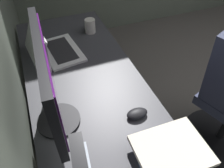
# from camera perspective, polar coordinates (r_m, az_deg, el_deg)

# --- Properties ---
(desk) EXTENTS (2.16, 0.63, 0.73)m
(desk) POSITION_cam_1_polar(r_m,az_deg,el_deg) (1.11, -2.46, -11.44)
(desk) COLOR #38383D
(desk) RESTS_ON ground
(drawer_pedestal) EXTENTS (0.40, 0.51, 0.69)m
(drawer_pedestal) POSITION_cam_1_polar(r_m,az_deg,el_deg) (1.45, -5.30, -13.80)
(drawer_pedestal) COLOR #38383D
(drawer_pedestal) RESTS_ON ground
(monitor_secondary) EXTENTS (0.55, 0.20, 0.44)m
(monitor_secondary) POSITION_cam_1_polar(r_m,az_deg,el_deg) (0.89, -15.96, 0.51)
(monitor_secondary) COLOR black
(monitor_secondary) RESTS_ON desk
(laptop_leftmost) EXTENTS (0.38, 0.34, 0.21)m
(laptop_leftmost) POSITION_cam_1_polar(r_m,az_deg,el_deg) (1.44, -15.38, 8.91)
(laptop_leftmost) COLOR white
(laptop_leftmost) RESTS_ON desk
(mouse_main) EXTENTS (0.06, 0.10, 0.03)m
(mouse_main) POSITION_cam_1_polar(r_m,az_deg,el_deg) (1.06, 6.51, -7.59)
(mouse_main) COLOR black
(mouse_main) RESTS_ON desk
(book_stack_near) EXTENTS (0.27, 0.29, 0.07)m
(book_stack_near) POSITION_cam_1_polar(r_m,az_deg,el_deg) (0.95, 14.67, -17.15)
(book_stack_near) COLOR #38669E
(book_stack_near) RESTS_ON desk
(coffee_mug) EXTENTS (0.11, 0.07, 0.10)m
(coffee_mug) POSITION_cam_1_polar(r_m,az_deg,el_deg) (1.63, -5.71, 14.74)
(coffee_mug) COLOR silver
(coffee_mug) RESTS_ON desk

